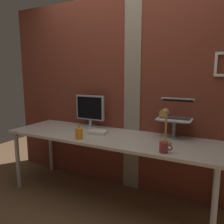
% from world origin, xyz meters
% --- Properties ---
extents(ground_plane, '(6.00, 6.00, 0.00)m').
position_xyz_m(ground_plane, '(0.00, 0.00, 0.00)').
color(ground_plane, brown).
extents(brick_wall_back, '(3.50, 0.16, 2.35)m').
position_xyz_m(brick_wall_back, '(0.00, 0.38, 1.18)').
color(brick_wall_back, brown).
rests_on(brick_wall_back, ground_plane).
extents(desk, '(2.37, 0.72, 0.75)m').
position_xyz_m(desk, '(-0.06, -0.04, 0.69)').
color(desk, beige).
rests_on(desk, ground_plane).
extents(monitor, '(0.39, 0.18, 0.41)m').
position_xyz_m(monitor, '(-0.45, 0.20, 0.99)').
color(monitor, '#ADB2B7').
rests_on(monitor, desk).
extents(laptop_stand, '(0.28, 0.22, 0.20)m').
position_xyz_m(laptop_stand, '(0.61, 0.20, 0.89)').
color(laptop_stand, gray).
rests_on(laptop_stand, desk).
extents(laptop, '(0.36, 0.30, 0.22)m').
position_xyz_m(laptop, '(0.61, 0.27, 1.01)').
color(laptop, white).
rests_on(laptop, laptop_stand).
extents(desk_lamp, '(0.12, 0.20, 0.36)m').
position_xyz_m(desk_lamp, '(0.58, -0.09, 0.97)').
color(desk_lamp, tan).
rests_on(desk_lamp, desk).
extents(pen_cup, '(0.08, 0.08, 0.17)m').
position_xyz_m(pen_cup, '(-0.27, -0.30, 0.81)').
color(pen_cup, orange).
rests_on(pen_cup, desk).
extents(coffee_mug, '(0.12, 0.08, 0.09)m').
position_xyz_m(coffee_mug, '(0.63, -0.30, 0.80)').
color(coffee_mug, maroon).
rests_on(coffee_mug, desk).
extents(paper_clutter_stack, '(0.22, 0.18, 0.04)m').
position_xyz_m(paper_clutter_stack, '(-0.19, -0.04, 0.77)').
color(paper_clutter_stack, silver).
rests_on(paper_clutter_stack, desk).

